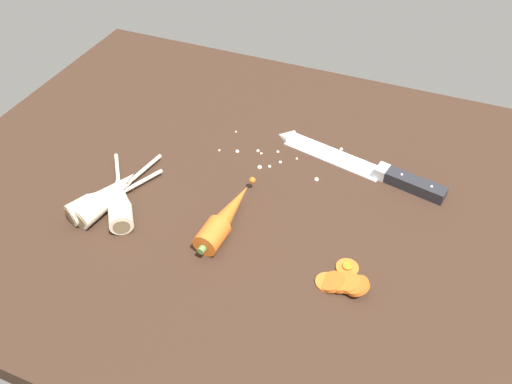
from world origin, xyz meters
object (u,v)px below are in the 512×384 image
Objects in this scene: whole_carrot at (225,218)px; parsnip_mid_right at (102,199)px; parsnip_mid_left at (119,200)px; carrot_slice_stray_near at (347,267)px; carrot_slice_stack at (341,283)px; parsnip_front at (107,196)px; chefs_knife at (353,162)px.

whole_carrot is 21.99cm from parsnip_mid_right.
parsnip_mid_left reaches higher than carrot_slice_stray_near.
carrot_slice_stack is at bearing -12.38° from whole_carrot.
parsnip_front is 1.20× the size of parsnip_mid_left.
parsnip_front is (-37.09, -26.71, 1.33)cm from chefs_knife.
parsnip_mid_right is 43.11cm from carrot_slice_stray_near.
chefs_knife and carrot_slice_stack have the same top height.
carrot_slice_stack is (5.37, -28.47, 0.19)cm from chefs_knife.
parsnip_front is at bearing 177.62° from carrot_slice_stack.
carrot_slice_stray_near is at bearing 89.07° from carrot_slice_stack.
parsnip_mid_left is 3.08cm from parsnip_mid_right.
whole_carrot is at bearing 167.62° from carrot_slice_stack.
carrot_slice_stray_near is (40.08, 1.94, -1.62)cm from parsnip_mid_left.
chefs_knife reaches higher than carrot_slice_stray_near.
carrot_slice_stray_near is (5.43, -24.77, -0.29)cm from chefs_knife.
chefs_knife is 45.72cm from parsnip_front.
chefs_knife is 1.77× the size of whole_carrot.
parsnip_mid_left is 4.91× the size of carrot_slice_stray_near.
parsnip_mid_right is at bearing -175.97° from carrot_slice_stray_near.
parsnip_front is at bearing 67.51° from parsnip_mid_right.
carrot_slice_stack reaches higher than carrot_slice_stray_near.
whole_carrot reaches higher than parsnip_mid_right.
carrot_slice_stray_near is at bearing 4.03° from parsnip_mid_right.
parsnip_mid_right reaches higher than chefs_knife.
carrot_slice_stack is at bearing -2.38° from parsnip_front.
chefs_knife is 25.36cm from carrot_slice_stray_near.
whole_carrot reaches higher than carrot_slice_stack.
carrot_slice_stack is at bearing -2.51° from parsnip_mid_left.
chefs_knife is 1.97× the size of parsnip_mid_left.
parsnip_mid_left is at bearing -177.22° from carrot_slice_stray_near.
whole_carrot is at bearing 8.87° from parsnip_mid_left.
parsnip_front is (-21.17, -2.91, -0.12)cm from whole_carrot.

